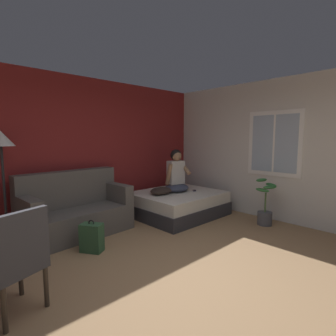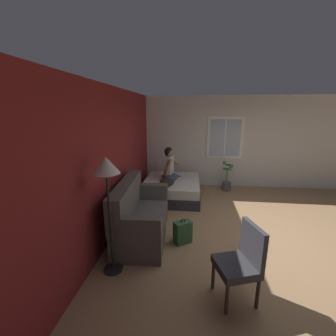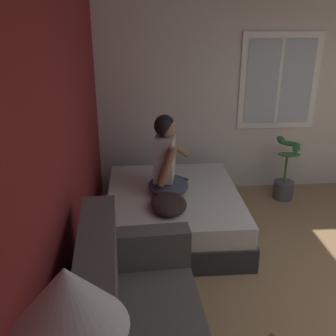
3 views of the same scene
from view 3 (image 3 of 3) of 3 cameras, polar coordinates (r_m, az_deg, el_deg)
wall_back_accent at (r=2.40m, az=-18.97°, el=-4.47°), size 10.91×0.16×2.70m
wall_side_with_window at (r=5.66m, az=19.21°, el=10.62°), size 0.19×6.93×2.70m
bed at (r=4.46m, az=0.77°, el=-6.40°), size 1.72×1.49×0.48m
person_seated at (r=4.23m, az=-0.22°, el=0.88°), size 0.60×0.54×0.88m
throw_pillow at (r=3.97m, az=0.09°, el=-5.18°), size 0.51×0.40×0.14m
cell_phone at (r=4.69m, az=2.10°, el=-1.56°), size 0.15×0.15×0.01m
potted_plant at (r=5.40m, az=16.59°, el=-1.31°), size 0.39×0.37×0.85m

